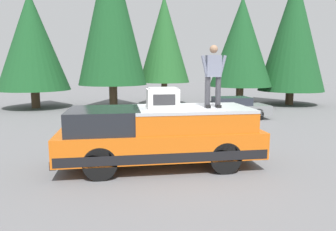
{
  "coord_description": "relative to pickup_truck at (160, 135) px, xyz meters",
  "views": [
    {
      "loc": [
        -8.57,
        1.76,
        2.76
      ],
      "look_at": [
        0.28,
        0.41,
        1.35
      ],
      "focal_mm": 33.15,
      "sensor_mm": 36.0,
      "label": 1
    }
  ],
  "objects": [
    {
      "name": "conifer_far_left",
      "position": [
        12.8,
        -11.24,
        4.23
      ],
      "size": [
        4.63,
        4.63,
        9.2
      ],
      "color": "#4C3826",
      "rests_on": "ground"
    },
    {
      "name": "ground_plane",
      "position": [
        0.22,
        -0.7,
        -0.87
      ],
      "size": [
        90.0,
        90.0,
        0.0
      ],
      "primitive_type": "plane",
      "color": "slate"
    },
    {
      "name": "pickup_truck",
      "position": [
        0.0,
        0.0,
        0.0
      ],
      "size": [
        2.01,
        5.54,
        1.65
      ],
      "color": "orange",
      "rests_on": "ground"
    },
    {
      "name": "compressor_unit",
      "position": [
        -0.09,
        -0.06,
        1.05
      ],
      "size": [
        0.65,
        0.84,
        0.56
      ],
      "color": "white",
      "rests_on": "pickup_truck"
    },
    {
      "name": "conifer_center_right",
      "position": [
        12.73,
        1.56,
        5.34
      ],
      "size": [
        4.49,
        4.49,
        10.87
      ],
      "color": "#4C3826",
      "rests_on": "ground"
    },
    {
      "name": "person_on_truck_bed",
      "position": [
        -0.15,
        -1.44,
        1.68
      ],
      "size": [
        0.29,
        0.72,
        1.69
      ],
      "color": "#333338",
      "rests_on": "pickup_truck"
    },
    {
      "name": "conifer_left",
      "position": [
        12.69,
        -7.33,
        3.58
      ],
      "size": [
        4.34,
        4.34,
        7.54
      ],
      "color": "#4C3826",
      "rests_on": "ground"
    },
    {
      "name": "parked_car_grey",
      "position": [
        7.45,
        -4.73,
        -0.29
      ],
      "size": [
        1.64,
        4.1,
        1.16
      ],
      "color": "gray",
      "rests_on": "ground"
    },
    {
      "name": "conifer_center_left",
      "position": [
        14.42,
        -2.14,
        3.83
      ],
      "size": [
        3.69,
        3.69,
        7.81
      ],
      "color": "#4C3826",
      "rests_on": "ground"
    },
    {
      "name": "conifer_right",
      "position": [
        13.57,
        6.75,
        3.52
      ],
      "size": [
        4.65,
        4.65,
        7.59
      ],
      "color": "#4C3826",
      "rests_on": "ground"
    }
  ]
}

